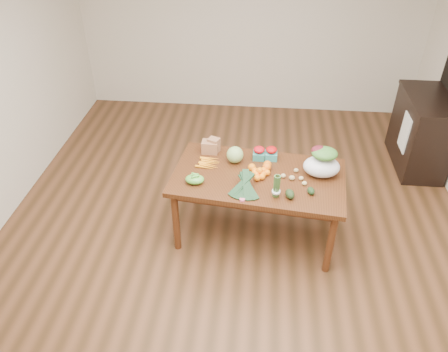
# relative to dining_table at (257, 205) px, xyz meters

# --- Properties ---
(floor) EXTENTS (6.00, 6.00, 0.00)m
(floor) POSITION_rel_dining_table_xyz_m (-0.23, -0.07, -0.38)
(floor) COLOR brown
(floor) RESTS_ON ground
(room_walls) EXTENTS (5.02, 6.02, 2.70)m
(room_walls) POSITION_rel_dining_table_xyz_m (-0.23, -0.07, 0.97)
(room_walls) COLOR beige
(room_walls) RESTS_ON floor
(dining_table) EXTENTS (1.74, 1.09, 0.75)m
(dining_table) POSITION_rel_dining_table_xyz_m (0.00, 0.00, 0.00)
(dining_table) COLOR #4C2711
(dining_table) RESTS_ON floor
(cabinet) EXTENTS (0.52, 1.02, 0.94)m
(cabinet) POSITION_rel_dining_table_xyz_m (1.99, 1.50, 0.10)
(cabinet) COLOR black
(cabinet) RESTS_ON floor
(dish_towel) EXTENTS (0.02, 0.28, 0.45)m
(dish_towel) POSITION_rel_dining_table_xyz_m (1.73, 1.33, 0.18)
(dish_towel) COLOR white
(dish_towel) RESTS_ON cabinet
(paper_bag) EXTENTS (0.24, 0.21, 0.16)m
(paper_bag) POSITION_rel_dining_table_xyz_m (-0.52, 0.37, 0.45)
(paper_bag) COLOR #9E6847
(paper_bag) RESTS_ON dining_table
(cabbage) EXTENTS (0.17, 0.17, 0.17)m
(cabbage) POSITION_rel_dining_table_xyz_m (-0.24, 0.21, 0.46)
(cabbage) COLOR #96AF65
(cabbage) RESTS_ON dining_table
(strawberry_basket_a) EXTENTS (0.13, 0.13, 0.11)m
(strawberry_basket_a) POSITION_rel_dining_table_xyz_m (-0.01, 0.30, 0.43)
(strawberry_basket_a) COLOR red
(strawberry_basket_a) RESTS_ON dining_table
(strawberry_basket_b) EXTENTS (0.13, 0.13, 0.11)m
(strawberry_basket_b) POSITION_rel_dining_table_xyz_m (0.12, 0.30, 0.43)
(strawberry_basket_b) COLOR #B90C0C
(strawberry_basket_b) RESTS_ON dining_table
(orange_a) EXTENTS (0.08, 0.08, 0.08)m
(orange_a) POSITION_rel_dining_table_xyz_m (-0.07, 0.07, 0.41)
(orange_a) COLOR #E44E0E
(orange_a) RESTS_ON dining_table
(orange_b) EXTENTS (0.08, 0.08, 0.08)m
(orange_b) POSITION_rel_dining_table_xyz_m (0.08, 0.14, 0.41)
(orange_b) COLOR orange
(orange_b) RESTS_ON dining_table
(orange_c) EXTENTS (0.08, 0.08, 0.08)m
(orange_c) POSITION_rel_dining_table_xyz_m (0.08, 0.09, 0.42)
(orange_c) COLOR orange
(orange_c) RESTS_ON dining_table
(mandarin_cluster) EXTENTS (0.20, 0.20, 0.10)m
(mandarin_cluster) POSITION_rel_dining_table_xyz_m (0.01, -0.01, 0.42)
(mandarin_cluster) COLOR orange
(mandarin_cluster) RESTS_ON dining_table
(carrots) EXTENTS (0.24, 0.24, 0.03)m
(carrots) POSITION_rel_dining_table_xyz_m (-0.51, 0.15, 0.39)
(carrots) COLOR orange
(carrots) RESTS_ON dining_table
(snap_pea_bag) EXTENTS (0.18, 0.13, 0.08)m
(snap_pea_bag) POSITION_rel_dining_table_xyz_m (-0.59, -0.17, 0.42)
(snap_pea_bag) COLOR green
(snap_pea_bag) RESTS_ON dining_table
(kale_bunch) EXTENTS (0.36, 0.43, 0.16)m
(kale_bunch) POSITION_rel_dining_table_xyz_m (-0.12, -0.30, 0.45)
(kale_bunch) COLOR #16321F
(kale_bunch) RESTS_ON dining_table
(asparagus_bundle) EXTENTS (0.09, 0.12, 0.26)m
(asparagus_bundle) POSITION_rel_dining_table_xyz_m (0.16, -0.32, 0.50)
(asparagus_bundle) COLOR #467636
(asparagus_bundle) RESTS_ON dining_table
(potato_a) EXTENTS (0.05, 0.04, 0.04)m
(potato_a) POSITION_rel_dining_table_xyz_m (0.24, -0.01, 0.40)
(potato_a) COLOR tan
(potato_a) RESTS_ON dining_table
(potato_b) EXTENTS (0.06, 0.05, 0.05)m
(potato_b) POSITION_rel_dining_table_xyz_m (0.32, -0.04, 0.40)
(potato_b) COLOR tan
(potato_b) RESTS_ON dining_table
(potato_c) EXTENTS (0.05, 0.04, 0.04)m
(potato_c) POSITION_rel_dining_table_xyz_m (0.40, -0.03, 0.39)
(potato_c) COLOR tan
(potato_c) RESTS_ON dining_table
(potato_d) EXTENTS (0.05, 0.04, 0.04)m
(potato_d) POSITION_rel_dining_table_xyz_m (0.36, 0.09, 0.40)
(potato_d) COLOR tan
(potato_d) RESTS_ON dining_table
(potato_e) EXTENTS (0.05, 0.04, 0.04)m
(potato_e) POSITION_rel_dining_table_xyz_m (0.43, -0.11, 0.40)
(potato_e) COLOR #C7BC73
(potato_e) RESTS_ON dining_table
(avocado_a) EXTENTS (0.11, 0.13, 0.08)m
(avocado_a) POSITION_rel_dining_table_xyz_m (0.29, -0.31, 0.41)
(avocado_a) COLOR black
(avocado_a) RESTS_ON dining_table
(avocado_b) EXTENTS (0.09, 0.11, 0.06)m
(avocado_b) POSITION_rel_dining_table_xyz_m (0.48, -0.24, 0.41)
(avocado_b) COLOR black
(avocado_b) RESTS_ON dining_table
(salad_bag) EXTENTS (0.38, 0.30, 0.27)m
(salad_bag) POSITION_rel_dining_table_xyz_m (0.59, 0.07, 0.51)
(salad_bag) COLOR white
(salad_bag) RESTS_ON dining_table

